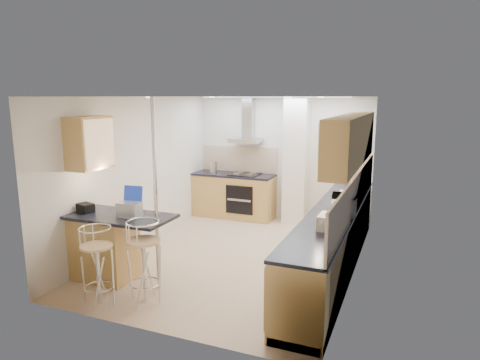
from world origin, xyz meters
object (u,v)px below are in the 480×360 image
at_px(bar_stool_end, 144,261).
at_px(bread_bin, 330,222).
at_px(microwave, 344,205).
at_px(bar_stool_near, 98,266).
at_px(laptop, 129,209).

xyz_separation_m(bar_stool_end, bread_bin, (2.08, 0.89, 0.49)).
distance_m(microwave, bread_bin, 0.70).
bearing_deg(bar_stool_near, bread_bin, 29.60).
xyz_separation_m(laptop, bar_stool_near, (-0.02, -0.65, -0.54)).
distance_m(laptop, bar_stool_end, 0.79).
bearing_deg(bar_stool_end, laptop, 72.07).
relative_size(microwave, bar_stool_near, 0.49).
relative_size(bar_stool_end, bread_bin, 3.10).
height_order(microwave, bar_stool_near, microwave).
xyz_separation_m(microwave, laptop, (-2.60, -1.21, -0.02)).
height_order(laptop, bar_stool_near, laptop).
distance_m(bar_stool_near, bread_bin, 2.86).
distance_m(microwave, bar_stool_near, 3.27).
bearing_deg(bread_bin, microwave, 86.59).
height_order(laptop, bar_stool_end, laptop).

